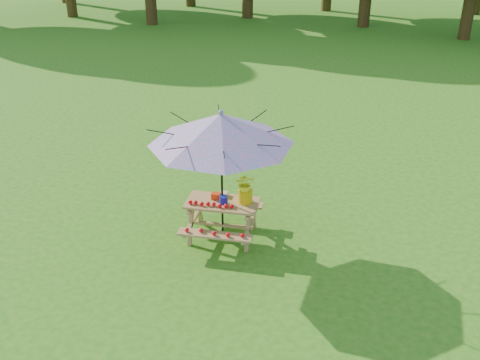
# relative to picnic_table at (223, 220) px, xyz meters

# --- Properties ---
(picnic_table) EXTENTS (1.20, 1.32, 0.67)m
(picnic_table) POSITION_rel_picnic_table_xyz_m (0.00, 0.00, 0.00)
(picnic_table) COLOR olive
(picnic_table) RESTS_ON ground
(patio_umbrella) EXTENTS (2.86, 2.86, 2.26)m
(patio_umbrella) POSITION_rel_picnic_table_xyz_m (0.00, 0.00, 1.62)
(patio_umbrella) COLOR black
(patio_umbrella) RESTS_ON ground
(produce_bins) EXTENTS (0.30, 0.39, 0.13)m
(produce_bins) POSITION_rel_picnic_table_xyz_m (-0.03, 0.06, 0.40)
(produce_bins) COLOR red
(produce_bins) RESTS_ON picnic_table
(tomatoes_row) EXTENTS (0.77, 0.13, 0.07)m
(tomatoes_row) POSITION_rel_picnic_table_xyz_m (-0.15, -0.18, 0.38)
(tomatoes_row) COLOR red
(tomatoes_row) RESTS_ON picnic_table
(flower_bucket) EXTENTS (0.38, 0.35, 0.52)m
(flower_bucket) POSITION_rel_picnic_table_xyz_m (0.38, 0.06, 0.62)
(flower_bucket) COLOR gold
(flower_bucket) RESTS_ON picnic_table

